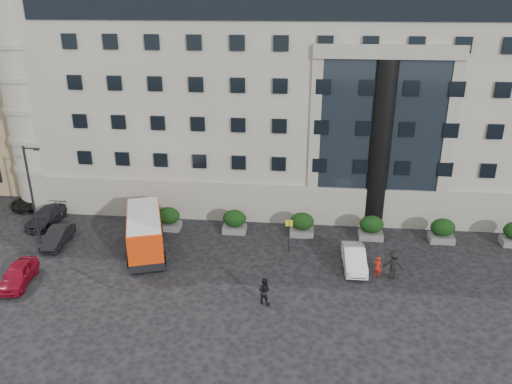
# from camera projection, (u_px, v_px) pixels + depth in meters

# --- Properties ---
(ground) EXTENTS (120.00, 120.00, 0.00)m
(ground) POSITION_uv_depth(u_px,v_px,m) (199.00, 286.00, 31.73)
(ground) COLOR black
(ground) RESTS_ON ground
(civic_building) EXTENTS (44.00, 24.00, 18.00)m
(civic_building) POSITION_uv_depth(u_px,v_px,m) (303.00, 85.00, 48.10)
(civic_building) COLOR gray
(civic_building) RESTS_ON ground
(entrance_column) EXTENTS (1.80, 1.80, 13.00)m
(entrance_column) POSITION_uv_depth(u_px,v_px,m) (379.00, 147.00, 37.67)
(entrance_column) COLOR black
(entrance_column) RESTS_ON ground
(apartment_far) EXTENTS (13.00, 13.00, 22.00)m
(apartment_far) POSITION_uv_depth(u_px,v_px,m) (53.00, 44.00, 65.21)
(apartment_far) COLOR #7E5E49
(apartment_far) RESTS_ON ground
(hedge_a) EXTENTS (1.80, 1.26, 1.84)m
(hedge_a) POSITION_uv_depth(u_px,v_px,m) (169.00, 218.00, 38.95)
(hedge_a) COLOR #60605D
(hedge_a) RESTS_ON ground
(hedge_b) EXTENTS (1.80, 1.26, 1.84)m
(hedge_b) POSITION_uv_depth(u_px,v_px,m) (234.00, 221.00, 38.46)
(hedge_b) COLOR #60605D
(hedge_b) RESTS_ON ground
(hedge_c) EXTENTS (1.80, 1.26, 1.84)m
(hedge_c) POSITION_uv_depth(u_px,v_px,m) (302.00, 224.00, 37.97)
(hedge_c) COLOR #60605D
(hedge_c) RESTS_ON ground
(hedge_d) EXTENTS (1.80, 1.26, 1.84)m
(hedge_d) POSITION_uv_depth(u_px,v_px,m) (371.00, 227.00, 37.49)
(hedge_d) COLOR #60605D
(hedge_d) RESTS_ON ground
(hedge_e) EXTENTS (1.80, 1.26, 1.84)m
(hedge_e) POSITION_uv_depth(u_px,v_px,m) (442.00, 230.00, 37.00)
(hedge_e) COLOR #60605D
(hedge_e) RESTS_ON ground
(street_lamp) EXTENTS (1.16, 0.18, 8.00)m
(street_lamp) POSITION_uv_depth(u_px,v_px,m) (33.00, 197.00, 33.98)
(street_lamp) COLOR #262628
(street_lamp) RESTS_ON ground
(bus_stop_sign) EXTENTS (0.50, 0.08, 2.52)m
(bus_stop_sign) POSITION_uv_depth(u_px,v_px,m) (289.00, 230.00, 35.18)
(bus_stop_sign) COLOR #262628
(bus_stop_sign) RESTS_ON ground
(minibus) EXTENTS (4.38, 7.17, 2.83)m
(minibus) POSITION_uv_depth(u_px,v_px,m) (145.00, 231.00, 35.46)
(minibus) COLOR red
(minibus) RESTS_ON ground
(red_truck) EXTENTS (2.49, 4.83, 2.53)m
(red_truck) POSITION_uv_depth(u_px,v_px,m) (100.00, 182.00, 45.25)
(red_truck) COLOR maroon
(red_truck) RESTS_ON ground
(parked_car_a) EXTENTS (2.10, 4.06, 1.32)m
(parked_car_a) POSITION_uv_depth(u_px,v_px,m) (18.00, 274.00, 31.74)
(parked_car_a) COLOR maroon
(parked_car_a) RESTS_ON ground
(parked_car_b) EXTENTS (1.52, 3.82, 1.24)m
(parked_car_b) POSITION_uv_depth(u_px,v_px,m) (58.00, 236.00, 36.74)
(parked_car_b) COLOR black
(parked_car_b) RESTS_ON ground
(parked_car_c) EXTENTS (1.98, 4.44, 1.27)m
(parked_car_c) POSITION_uv_depth(u_px,v_px,m) (46.00, 216.00, 39.98)
(parked_car_c) COLOR black
(parked_car_c) RESTS_ON ground
(parked_car_d) EXTENTS (2.71, 4.70, 1.23)m
(parked_car_d) POSITION_uv_depth(u_px,v_px,m) (34.00, 199.00, 43.47)
(parked_car_d) COLOR black
(parked_car_d) RESTS_ON ground
(white_taxi) EXTENTS (1.55, 4.10, 1.34)m
(white_taxi) POSITION_uv_depth(u_px,v_px,m) (354.00, 258.00, 33.63)
(white_taxi) COLOR white
(white_taxi) RESTS_ON ground
(pedestrian_a) EXTENTS (0.63, 0.49, 1.52)m
(pedestrian_a) POSITION_uv_depth(u_px,v_px,m) (378.00, 267.00, 32.40)
(pedestrian_a) COLOR #A11D10
(pedestrian_a) RESTS_ON ground
(pedestrian_b) EXTENTS (0.99, 0.87, 1.70)m
(pedestrian_b) POSITION_uv_depth(u_px,v_px,m) (264.00, 291.00, 29.66)
(pedestrian_b) COLOR black
(pedestrian_b) RESTS_ON ground
(pedestrian_c) EXTENTS (1.41, 0.99, 1.98)m
(pedestrian_c) POSITION_uv_depth(u_px,v_px,m) (393.00, 265.00, 32.23)
(pedestrian_c) COLOR black
(pedestrian_c) RESTS_ON ground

